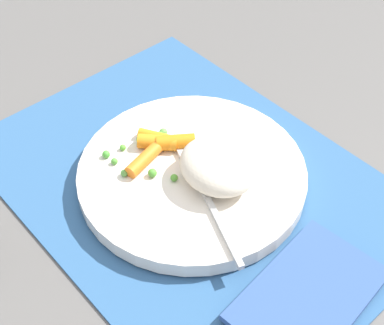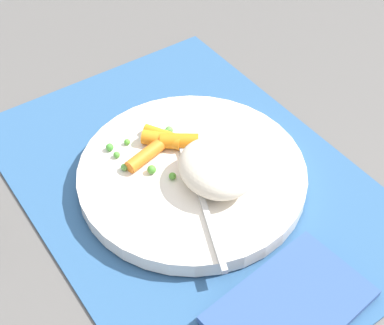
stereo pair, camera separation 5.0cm
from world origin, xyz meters
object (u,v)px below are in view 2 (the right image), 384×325
object	(u,v)px
fork	(196,180)
rice_mound	(216,168)
napkin	(290,306)
plate	(192,175)
carrot_portion	(163,143)

from	to	relation	value
fork	rice_mound	bearing A→B (deg)	-120.46
fork	napkin	distance (m)	0.17
fork	napkin	size ratio (longest dim) A/B	1.24
plate	napkin	size ratio (longest dim) A/B	1.71
plate	carrot_portion	size ratio (longest dim) A/B	2.76
carrot_portion	fork	bearing A→B (deg)	-178.92
plate	carrot_portion	bearing A→B (deg)	11.12
rice_mound	napkin	size ratio (longest dim) A/B	0.59
rice_mound	plate	bearing A→B (deg)	19.37
plate	fork	distance (m)	0.02
rice_mound	carrot_portion	distance (m)	0.08
rice_mound	fork	xyz separation A→B (m)	(0.01, 0.02, -0.02)
rice_mound	carrot_portion	bearing A→B (deg)	14.46
fork	carrot_portion	bearing A→B (deg)	1.08
carrot_portion	fork	world-z (taller)	carrot_portion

